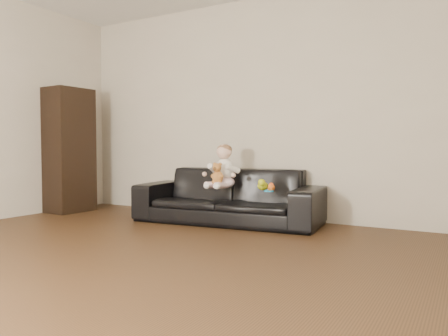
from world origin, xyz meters
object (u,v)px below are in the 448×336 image
Objects in this scene: toy_green at (263,186)px; toy_rattle at (271,188)px; cabinet at (69,150)px; teddy_bear at (217,174)px; toy_blue_disc at (269,191)px; sofa at (228,196)px; baby at (223,169)px.

toy_green is 1.73× the size of toy_rattle.
cabinet reaches higher than teddy_bear.
teddy_bear is at bearing 3.89° from cabinet.
cabinet reaches higher than toy_blue_disc.
cabinet is 16.41× the size of toy_blue_disc.
toy_green is at bearing 6.92° from cabinet.
toy_green is at bearing -18.75° from sofa.
sofa is 0.62m from toy_rattle.
sofa is 0.37m from teddy_bear.
teddy_bear is 2.99× the size of toy_rattle.
toy_blue_disc is (2.77, 0.10, -0.40)m from cabinet.
baby is 4.93× the size of toy_blue_disc.
sofa is 27.15× the size of toy_rattle.
toy_rattle is at bearing 4.04° from baby.
cabinet reaches higher than sofa.
toy_blue_disc is at bearing 27.95° from teddy_bear.
teddy_bear is at bearing -170.53° from toy_rattle.
sofa reaches higher than toy_green.
cabinet is at bearing -175.94° from toy_green.
teddy_bear reaches higher than toy_rattle.
toy_blue_disc is (0.58, -0.09, -0.20)m from baby.
baby is at bearing 175.13° from toy_rattle.
toy_rattle is at bearing 73.59° from toy_blue_disc.
sofa is 21.03× the size of toy_blue_disc.
cabinet is 21.18× the size of toy_rattle.
baby is 2.13× the size of teddy_bear.
toy_green is (0.47, 0.00, -0.17)m from baby.
toy_blue_disc is (0.58, -0.20, 0.10)m from sofa.
baby is at bearing -95.10° from sofa.
baby is 0.15m from teddy_bear.
toy_green is at bearing 140.05° from toy_blue_disc.
cabinet is 2.80m from toy_blue_disc.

